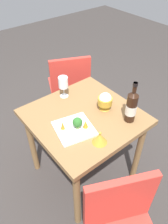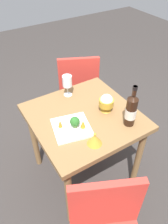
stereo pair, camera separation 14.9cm
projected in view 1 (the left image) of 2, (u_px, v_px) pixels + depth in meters
The scene contains 11 objects.
ground_plane at pixel (84, 171), 2.10m from camera, with size 8.00×8.00×0.00m, color #383330.
dining_table at pixel (84, 125), 1.69m from camera, with size 0.77×0.77×0.72m.
chair_near_window at pixel (70, 83), 2.29m from camera, with size 0.53×0.53×0.85m.
wine_bottle at pixel (131, 106), 1.50m from camera, with size 0.08×0.08×0.32m.
wine_glass at pixel (63, 83), 1.72m from camera, with size 0.08×0.08×0.18m.
rice_bowl at pixel (105, 101), 1.63m from camera, with size 0.11×0.11×0.14m.
rice_bowl_lid at pixel (100, 138), 1.40m from camera, with size 0.10×0.10×0.09m.
serving_plate at pixel (74, 129), 1.51m from camera, with size 0.30×0.30×0.02m.
broccoli_floret at pixel (77, 122), 1.47m from camera, with size 0.07×0.07×0.09m.
carrot_garnish_left at pixel (63, 125), 1.47m from camera, with size 0.03×0.03×0.06m.
carrot_garnish_right at pixel (86, 124), 1.49m from camera, with size 0.04×0.04×0.06m.
Camera 1 is at (-0.76, -0.95, 1.80)m, focal length 35.13 mm.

